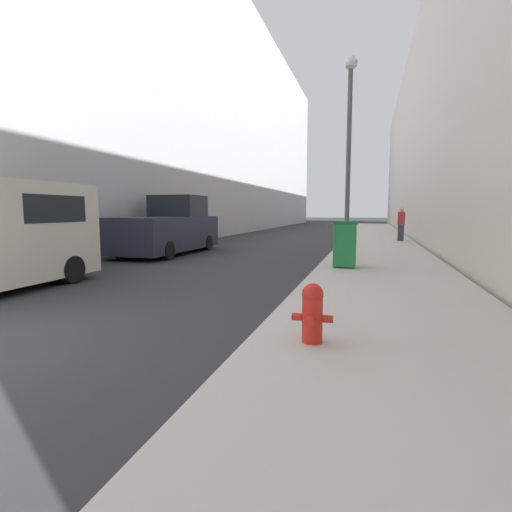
{
  "coord_description": "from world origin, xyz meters",
  "views": [
    {
      "loc": [
        5.09,
        -3.15,
        1.67
      ],
      "look_at": [
        -0.96,
        18.01,
        -0.82
      ],
      "focal_mm": 28.0,
      "sensor_mm": 36.0,
      "label": 1
    }
  ],
  "objects_px": {
    "trash_bin": "(345,244)",
    "pickup_truck": "(169,229)",
    "lamppost": "(349,139)",
    "fire_hydrant": "(312,312)",
    "pedestrian_on_sidewalk": "(401,224)"
  },
  "relations": [
    {
      "from": "lamppost",
      "to": "pedestrian_on_sidewalk",
      "type": "distance_m",
      "value": 8.75
    },
    {
      "from": "trash_bin",
      "to": "pickup_truck",
      "type": "relative_size",
      "value": 0.23
    },
    {
      "from": "fire_hydrant",
      "to": "lamppost",
      "type": "distance_m",
      "value": 10.09
    },
    {
      "from": "pickup_truck",
      "to": "pedestrian_on_sidewalk",
      "type": "xyz_separation_m",
      "value": [
        9.13,
        7.73,
        0.02
      ]
    },
    {
      "from": "fire_hydrant",
      "to": "lamppost",
      "type": "height_order",
      "value": "lamppost"
    },
    {
      "from": "lamppost",
      "to": "pickup_truck",
      "type": "bearing_deg",
      "value": 178.86
    },
    {
      "from": "fire_hydrant",
      "to": "pedestrian_on_sidewalk",
      "type": "height_order",
      "value": "pedestrian_on_sidewalk"
    },
    {
      "from": "lamppost",
      "to": "pickup_truck",
      "type": "distance_m",
      "value": 7.5
    },
    {
      "from": "fire_hydrant",
      "to": "pickup_truck",
      "type": "distance_m",
      "value": 11.85
    },
    {
      "from": "trash_bin",
      "to": "pickup_truck",
      "type": "bearing_deg",
      "value": 156.62
    },
    {
      "from": "pickup_truck",
      "to": "trash_bin",
      "type": "bearing_deg",
      "value": -23.38
    },
    {
      "from": "lamppost",
      "to": "pedestrian_on_sidewalk",
      "type": "xyz_separation_m",
      "value": [
        2.3,
        7.87,
        -3.08
      ]
    },
    {
      "from": "fire_hydrant",
      "to": "trash_bin",
      "type": "xyz_separation_m",
      "value": [
        -0.03,
        6.56,
        0.28
      ]
    },
    {
      "from": "fire_hydrant",
      "to": "lamppost",
      "type": "relative_size",
      "value": 0.11
    },
    {
      "from": "pickup_truck",
      "to": "lamppost",
      "type": "bearing_deg",
      "value": -1.14
    }
  ]
}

